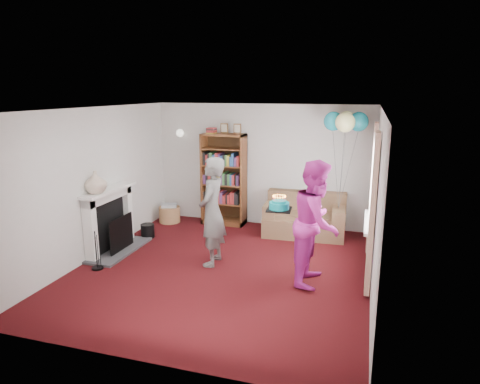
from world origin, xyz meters
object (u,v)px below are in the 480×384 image
(sofa, at_px, (305,219))
(person_striped, at_px, (212,212))
(bookcase, at_px, (224,180))
(person_magenta, at_px, (316,223))
(birthday_cake, at_px, (279,206))

(sofa, xyz_separation_m, person_striped, (-1.21, -1.90, 0.57))
(bookcase, relative_size, person_striped, 1.20)
(person_magenta, bearing_deg, person_striped, 87.79)
(person_striped, bearing_deg, birthday_cake, 82.34)
(bookcase, relative_size, sofa, 1.37)
(bookcase, height_order, sofa, bookcase)
(sofa, distance_m, person_striped, 2.33)
(bookcase, bearing_deg, person_striped, -76.25)
(sofa, bearing_deg, birthday_cake, -96.40)
(birthday_cake, bearing_deg, sofa, 86.67)
(bookcase, height_order, person_magenta, bookcase)
(bookcase, bearing_deg, birthday_cake, -53.86)
(person_magenta, relative_size, birthday_cake, 5.07)
(bookcase, distance_m, person_magenta, 3.20)
(person_striped, xyz_separation_m, person_magenta, (1.67, -0.20, 0.03))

